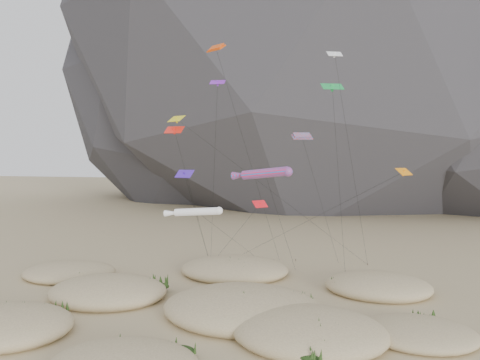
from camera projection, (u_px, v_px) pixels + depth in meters
name	position (u px, v px, depth m)	size (l,w,h in m)	color
ground	(217.00, 321.00, 44.31)	(500.00, 500.00, 0.00)	#CCB789
dunes	(208.00, 301.00, 48.23)	(52.34, 40.12, 3.50)	#CCB789
dune_grass	(215.00, 302.00, 47.61)	(43.01, 28.86, 1.58)	black
kite_stakes	(274.00, 263.00, 67.68)	(21.94, 5.48, 0.30)	#3F2D1E
rainbow_tube_kite	(263.00, 173.00, 51.31)	(7.27, 14.20, 14.57)	#F41941
white_tube_kite	(194.00, 212.00, 51.51)	(8.65, 17.52, 10.16)	white
orange_parafoil	(217.00, 52.00, 55.52)	(6.91, 15.87, 28.89)	#DC450B
multi_parafoil	(303.00, 138.00, 52.20)	(5.09, 17.63, 18.29)	red
delta_kites	(257.00, 135.00, 54.87)	(28.19, 18.78, 27.35)	silver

